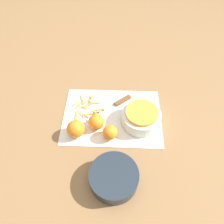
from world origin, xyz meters
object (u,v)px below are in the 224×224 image
Objects in this scene: knife at (117,104)px; orange_right at (76,129)px; bowl_speckled at (141,117)px; orange_left at (110,132)px; bowl_dark at (114,177)px; orange_back at (96,122)px.

orange_right reaches higher than knife.
knife is 0.26m from orange_right.
orange_left is at bearing 31.64° from bowl_speckled.
knife is at bearing -90.78° from bowl_dark.
orange_right is at bearing 14.91° from bowl_speckled.
orange_back is (-0.09, -0.04, -0.00)m from orange_right.
orange_back is at bearing 9.88° from bowl_speckled.
orange_back reaches higher than bowl_dark.
orange_back is (0.06, -0.05, 0.00)m from orange_left.
orange_back is (0.09, -0.25, 0.01)m from bowl_dark.
knife is (-0.01, -0.39, -0.02)m from bowl_dark.
orange_right is (0.29, 0.08, 0.00)m from bowl_speckled.
orange_left is at bearing -83.26° from bowl_dark.
bowl_speckled is at bearing -170.12° from orange_back.
bowl_dark is 2.64× the size of orange_back.
knife is 0.19m from orange_left.
orange_left is 0.08m from orange_back.
bowl_speckled reaches higher than bowl_dark.
orange_back is (0.09, 0.14, 0.03)m from knife.
orange_back reaches higher than orange_left.
bowl_dark is 0.27m from orange_right.
orange_left is (0.03, 0.19, 0.03)m from knife.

